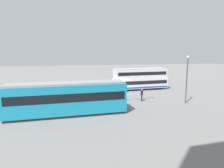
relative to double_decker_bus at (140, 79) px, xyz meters
name	(u,v)px	position (x,y,z in m)	size (l,w,h in m)	color
ground_plane	(121,93)	(4.28, 2.40, -2.00)	(160.00, 160.00, 0.00)	slate
double_decker_bus	(140,79)	(0.00, 0.00, 0.00)	(10.34, 3.33, 3.94)	silver
tram_yellow	(67,98)	(12.91, 13.15, -0.13)	(12.93, 3.53, 3.61)	teal
pedestrian_near_railing	(107,92)	(7.26, 6.13, -1.03)	(0.45, 0.45, 1.70)	#4C3F2D
pedestrian_crossing	(142,94)	(2.75, 8.62, -1.01)	(0.37, 0.37, 1.71)	black
pedestrian_railing	(126,95)	(4.71, 7.57, -1.26)	(8.44, 0.57, 1.08)	gray
info_sign	(86,89)	(10.41, 6.87, -0.32)	(1.27, 0.25, 2.39)	slate
street_lamp	(187,76)	(-2.63, 11.00, 1.76)	(0.36, 0.36, 6.38)	#4C4C51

